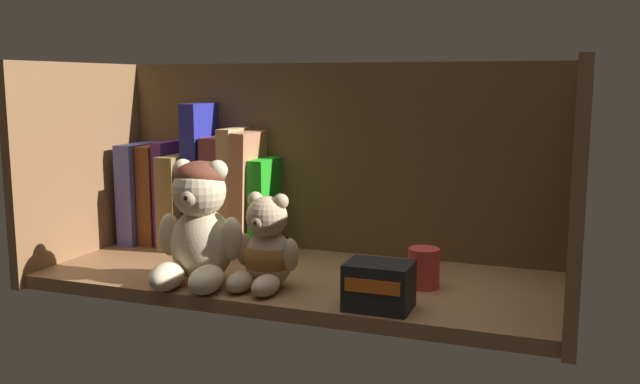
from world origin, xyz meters
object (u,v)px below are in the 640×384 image
(book_2, at_px, (173,192))
(book_5, at_px, (220,192))
(teddy_bear_larger, at_px, (199,225))
(book_8, at_px, (266,205))
(book_1, at_px, (160,193))
(book_6, at_px, (236,189))
(book_3, at_px, (187,199))
(book_0, at_px, (144,192))
(teddy_bear_smaller, at_px, (267,251))
(pillar_candle, at_px, (424,267))
(book_7, at_px, (251,191))
(book_4, at_px, (203,175))
(small_product_box, at_px, (379,286))

(book_2, relative_size, book_5, 0.95)
(book_2, relative_size, teddy_bear_larger, 1.03)
(book_8, bearing_deg, book_2, 180.00)
(book_1, bearing_deg, teddy_bear_larger, -45.85)
(book_2, xyz_separation_m, book_6, (0.13, 0.00, 0.01))
(book_6, bearing_deg, book_8, 0.00)
(book_3, bearing_deg, book_0, 180.00)
(teddy_bear_smaller, bearing_deg, book_0, 149.63)
(book_0, distance_m, pillar_candle, 0.56)
(book_0, height_order, book_1, book_0)
(book_5, relative_size, book_7, 0.95)
(book_4, height_order, teddy_bear_larger, book_4)
(book_1, distance_m, book_4, 0.10)
(book_1, xyz_separation_m, pillar_candle, (0.51, -0.11, -0.06))
(book_5, height_order, book_8, book_5)
(book_0, height_order, teddy_bear_smaller, book_0)
(book_2, relative_size, book_4, 0.73)
(book_4, bearing_deg, book_1, 180.00)
(teddy_bear_smaller, bearing_deg, book_1, 147.00)
(teddy_bear_smaller, bearing_deg, book_2, 144.52)
(book_4, bearing_deg, pillar_candle, -15.03)
(small_product_box, bearing_deg, book_5, 146.84)
(book_3, distance_m, pillar_candle, 0.47)
(book_8, height_order, small_product_box, book_8)
(book_5, height_order, teddy_bear_smaller, book_5)
(book_3, relative_size, small_product_box, 1.94)
(book_8, height_order, teddy_bear_larger, teddy_bear_larger)
(book_1, height_order, teddy_bear_larger, teddy_bear_larger)
(book_2, relative_size, teddy_bear_smaller, 1.36)
(book_1, relative_size, teddy_bear_larger, 0.99)
(teddy_bear_larger, distance_m, small_product_box, 0.28)
(book_1, bearing_deg, book_6, 0.00)
(book_6, relative_size, pillar_candle, 3.72)
(small_product_box, bearing_deg, pillar_candle, 74.01)
(book_1, height_order, small_product_box, book_1)
(book_7, bearing_deg, book_2, 180.00)
(book_4, relative_size, book_5, 1.29)
(pillar_candle, bearing_deg, book_7, 161.01)
(teddy_bear_smaller, bearing_deg, book_8, 115.10)
(book_0, relative_size, book_6, 0.85)
(book_1, xyz_separation_m, small_product_box, (0.47, -0.23, -0.06))
(book_8, relative_size, pillar_candle, 2.83)
(book_2, xyz_separation_m, book_8, (0.18, 0.00, -0.01))
(book_8, height_order, pillar_candle, book_8)
(pillar_candle, xyz_separation_m, small_product_box, (-0.03, -0.12, 0.00))
(book_4, bearing_deg, book_5, 0.00)
(teddy_bear_larger, bearing_deg, teddy_bear_smaller, 6.91)
(teddy_bear_larger, height_order, pillar_candle, teddy_bear_larger)
(teddy_bear_larger, xyz_separation_m, small_product_box, (0.27, -0.02, -0.05))
(book_2, height_order, pillar_candle, book_2)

